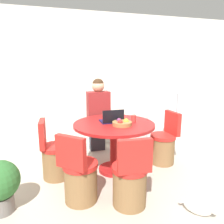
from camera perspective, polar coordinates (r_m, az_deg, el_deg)
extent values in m
plane|color=#B2A899|center=(3.37, -0.29, -16.46)|extent=(12.00, 12.00, 0.00)
cube|color=silver|center=(4.36, -5.87, 7.95)|extent=(7.00, 0.06, 2.60)
cube|color=white|center=(4.55, 11.89, 1.31)|extent=(0.74, 0.63, 1.56)
cube|color=silver|center=(4.27, 13.99, 0.52)|extent=(0.71, 0.01, 1.47)
cylinder|color=gray|center=(4.37, 16.62, 1.66)|extent=(0.02, 0.02, 0.47)
cylinder|color=maroon|center=(3.53, 0.50, -14.65)|extent=(0.47, 0.47, 0.05)
cylinder|color=maroon|center=(3.38, 0.51, -9.14)|extent=(0.12, 0.12, 0.68)
cylinder|color=maroon|center=(3.27, 0.52, -3.27)|extent=(1.21, 1.21, 0.04)
cylinder|color=brown|center=(2.70, 4.58, -19.05)|extent=(0.39, 0.39, 0.44)
cylinder|color=red|center=(2.58, 4.67, -14.38)|extent=(0.42, 0.42, 0.06)
cube|color=red|center=(2.35, 5.93, -11.45)|extent=(0.38, 0.11, 0.38)
cylinder|color=brown|center=(2.79, -8.12, -18.04)|extent=(0.39, 0.39, 0.44)
cylinder|color=red|center=(2.68, -8.28, -13.49)|extent=(0.42, 0.42, 0.06)
cube|color=red|center=(2.47, -10.76, -10.38)|extent=(0.31, 0.32, 0.38)
cylinder|color=brown|center=(3.80, 13.01, -9.74)|extent=(0.39, 0.39, 0.44)
cylinder|color=red|center=(3.72, 13.19, -6.21)|extent=(0.42, 0.42, 0.06)
cube|color=red|center=(3.75, 15.51, -2.76)|extent=(0.08, 0.38, 0.38)
cylinder|color=brown|center=(3.36, -14.29, -12.80)|extent=(0.39, 0.39, 0.44)
cylinder|color=red|center=(3.27, -14.52, -8.89)|extent=(0.42, 0.42, 0.06)
cube|color=red|center=(3.21, -17.72, -5.41)|extent=(0.10, 0.38, 0.38)
cube|color=#2D2D38|center=(4.26, -3.91, -6.64)|extent=(0.28, 0.16, 0.49)
cube|color=#2D2D38|center=(4.11, -3.78, -2.73)|extent=(0.32, 0.36, 0.14)
cube|color=maroon|center=(3.96, -3.58, 1.60)|extent=(0.40, 0.22, 0.52)
sphere|color=tan|center=(3.91, -3.65, 6.82)|extent=(0.23, 0.23, 0.23)
sphere|color=#382314|center=(3.91, -3.65, 7.23)|extent=(0.21, 0.21, 0.21)
cube|color=#141947|center=(3.34, -0.25, -2.38)|extent=(0.33, 0.24, 0.02)
cube|color=black|center=(3.21, 0.39, -1.12)|extent=(0.33, 0.01, 0.19)
cylinder|color=olive|center=(3.14, 2.65, -3.04)|extent=(0.28, 0.28, 0.05)
sphere|color=gold|center=(3.15, 3.70, -2.36)|extent=(0.07, 0.07, 0.07)
sphere|color=#7A2D5B|center=(3.17, 1.85, -2.25)|extent=(0.07, 0.07, 0.07)
sphere|color=red|center=(3.07, 2.16, -2.72)|extent=(0.08, 0.08, 0.08)
cylinder|color=#B2332D|center=(3.34, 5.63, -1.69)|extent=(0.08, 0.08, 0.10)
ellipsoid|color=white|center=(2.79, 21.47, -22.01)|extent=(0.30, 0.33, 0.18)
sphere|color=white|center=(2.75, 25.27, -22.12)|extent=(0.09, 0.09, 0.09)
cylinder|color=white|center=(2.80, 18.57, -21.12)|extent=(0.11, 0.13, 0.11)
cylinder|color=slate|center=(2.92, -26.79, -20.56)|extent=(0.26, 0.26, 0.20)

